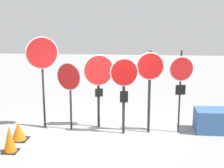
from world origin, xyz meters
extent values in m
plane|color=gray|center=(0.00, 0.00, 0.00)|extent=(40.00, 40.00, 0.00)
cylinder|color=black|center=(-1.99, 0.11, 1.26)|extent=(0.06, 0.06, 2.52)
cylinder|color=white|center=(-1.96, 0.06, 2.24)|extent=(0.85, 0.41, 0.93)
cylinder|color=red|center=(-1.96, 0.05, 2.24)|extent=(0.80, 0.38, 0.87)
cylinder|color=black|center=(-1.16, 0.02, 0.98)|extent=(0.06, 0.06, 1.95)
cylinder|color=white|center=(-1.18, -0.03, 1.59)|extent=(0.76, 0.30, 0.80)
cylinder|color=red|center=(-1.18, -0.05, 1.59)|extent=(0.70, 0.28, 0.74)
cylinder|color=black|center=(-0.39, 0.32, 1.09)|extent=(0.08, 0.08, 2.19)
cylinder|color=white|center=(-0.36, 0.26, 1.74)|extent=(0.86, 0.35, 0.91)
cylinder|color=red|center=(-0.36, 0.24, 1.74)|extent=(0.80, 0.33, 0.85)
cube|color=black|center=(-0.36, 0.26, 1.07)|extent=(0.22, 0.11, 0.24)
cylinder|color=black|center=(0.39, -0.18, 1.01)|extent=(0.08, 0.08, 2.02)
cylinder|color=white|center=(0.40, -0.24, 1.77)|extent=(0.77, 0.19, 0.78)
cylinder|color=#AD0F0F|center=(0.40, -0.26, 1.77)|extent=(0.71, 0.18, 0.72)
cube|color=black|center=(0.40, -0.24, 1.09)|extent=(0.22, 0.07, 0.32)
cylinder|color=black|center=(1.09, -0.01, 1.17)|extent=(0.08, 0.08, 2.34)
cylinder|color=white|center=(1.10, -0.08, 1.92)|extent=(0.77, 0.09, 0.77)
cylinder|color=red|center=(1.10, -0.09, 1.92)|extent=(0.71, 0.09, 0.71)
cylinder|color=black|center=(1.94, 0.06, 1.17)|extent=(0.05, 0.05, 2.35)
cylinder|color=white|center=(1.95, 0.01, 1.85)|extent=(0.68, 0.15, 0.69)
cylinder|color=red|center=(1.96, 0.00, 1.85)|extent=(0.63, 0.14, 0.63)
cube|color=black|center=(1.95, 0.01, 1.26)|extent=(0.28, 0.07, 0.28)
cube|color=black|center=(-2.38, -0.93, 0.01)|extent=(0.46, 0.46, 0.02)
cone|color=#E05B0C|center=(-2.38, -0.93, 0.25)|extent=(0.38, 0.38, 0.47)
cube|color=black|center=(-2.29, -1.70, 0.01)|extent=(0.37, 0.37, 0.02)
cone|color=#E05B0C|center=(-2.29, -1.70, 0.34)|extent=(0.31, 0.31, 0.63)
cube|color=#335684|center=(2.97, 0.22, 0.33)|extent=(1.07, 0.77, 0.65)
camera|label=1|loc=(0.86, -8.55, 3.16)|focal=50.00mm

